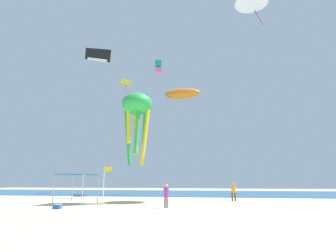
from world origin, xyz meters
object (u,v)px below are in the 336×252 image
at_px(canopy_tent, 78,176).
at_px(person_leftmost, 166,194).
at_px(kite_parafoil_black, 97,55).
at_px(kite_inflatable_orange, 182,93).
at_px(cooler_box, 57,206).
at_px(banner_flag, 105,183).
at_px(person_near_tent, 233,190).
at_px(kite_octopus_green, 137,108).
at_px(kite_diamond_yellow, 126,83).
at_px(kite_box_teal, 158,67).
at_px(kite_parafoil_blue, 146,100).
at_px(kite_delta_white, 251,1).

bearing_deg(canopy_tent, person_leftmost, -13.53).
bearing_deg(kite_parafoil_black, kite_inflatable_orange, 66.89).
height_order(cooler_box, kite_inflatable_orange, kite_inflatable_orange).
height_order(person_leftmost, banner_flag, banner_flag).
bearing_deg(cooler_box, person_near_tent, 35.48).
bearing_deg(kite_inflatable_orange, person_leftmost, 95.45).
distance_m(kite_octopus_green, kite_diamond_yellow, 21.94).
bearing_deg(canopy_tent, kite_diamond_yellow, 97.14).
bearing_deg(cooler_box, kite_box_teal, 72.70).
distance_m(canopy_tent, kite_octopus_green, 8.43).
distance_m(kite_octopus_green, kite_parafoil_blue, 15.46).
height_order(canopy_tent, kite_inflatable_orange, kite_inflatable_orange).
height_order(banner_flag, kite_delta_white, kite_delta_white).
bearing_deg(person_leftmost, banner_flag, -102.95).
bearing_deg(kite_inflatable_orange, kite_parafoil_blue, 18.89).
height_order(canopy_tent, person_near_tent, canopy_tent).
bearing_deg(kite_octopus_green, kite_parafoil_black, 88.61).
bearing_deg(person_near_tent, cooler_box, -164.97).
bearing_deg(kite_inflatable_orange, kite_delta_white, 136.59).
relative_size(canopy_tent, banner_flag, 1.06).
bearing_deg(kite_parafoil_blue, canopy_tent, -24.51).
xyz_separation_m(person_near_tent, kite_parafoil_black, (-16.91, 2.77, 17.64)).
bearing_deg(kite_box_teal, person_near_tent, -41.62).
xyz_separation_m(kite_delta_white, kite_inflatable_orange, (-9.67, 10.36, -7.93)).
relative_size(banner_flag, kite_parafoil_blue, 0.50).
height_order(banner_flag, kite_inflatable_orange, kite_inflatable_orange).
relative_size(kite_octopus_green, kite_diamond_yellow, 2.54).
height_order(canopy_tent, kite_parafoil_blue, kite_parafoil_blue).
bearing_deg(canopy_tent, kite_parafoil_black, 108.05).
height_order(kite_box_teal, kite_diamond_yellow, kite_diamond_yellow).
bearing_deg(kite_parafoil_blue, person_leftmost, 2.73).
xyz_separation_m(person_leftmost, kite_delta_white, (9.03, 9.08, 22.58)).
relative_size(kite_parafoil_black, kite_diamond_yellow, 1.74).
bearing_deg(kite_box_teal, kite_inflatable_orange, 56.41).
bearing_deg(kite_octopus_green, kite_inflatable_orange, 29.98).
bearing_deg(person_leftmost, kite_parafoil_blue, 157.39).
distance_m(canopy_tent, kite_parafoil_black, 18.51).
distance_m(cooler_box, kite_parafoil_black, 22.58).
xyz_separation_m(person_near_tent, kite_inflatable_orange, (-6.33, 11.75, 14.62)).
bearing_deg(kite_box_teal, banner_flag, -105.37).
height_order(kite_parafoil_black, kite_diamond_yellow, kite_parafoil_black).
bearing_deg(kite_octopus_green, person_leftmost, -95.29).
height_order(canopy_tent, kite_box_teal, kite_box_teal).
relative_size(banner_flag, cooler_box, 5.35).
relative_size(kite_octopus_green, kite_inflatable_orange, 1.23).
bearing_deg(kite_parafoil_blue, kite_diamond_yellow, -146.36).
xyz_separation_m(person_near_tent, kite_diamond_yellow, (-16.63, 14.07, 17.88)).
bearing_deg(banner_flag, kite_parafoil_blue, 96.14).
bearing_deg(kite_parafoil_black, kite_box_teal, 42.62).
height_order(person_leftmost, kite_box_teal, kite_box_teal).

